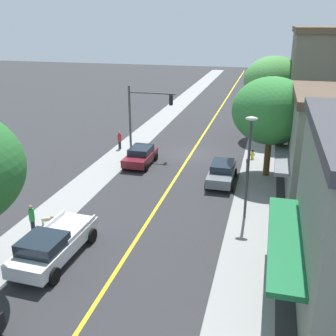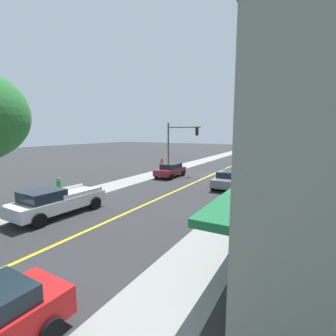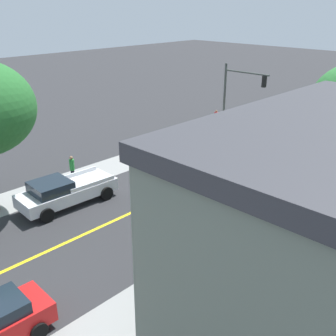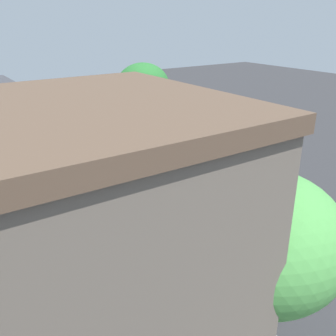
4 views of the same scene
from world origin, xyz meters
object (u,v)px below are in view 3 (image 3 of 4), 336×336
object	(u,v)px
maroon_sedan_right_curb	(220,135)
pedestrian_green_shirt	(72,168)
traffic_light_mast	(237,90)
pedestrian_red_shirt	(216,118)
grey_sedan_left_curb	(285,166)
small_dog	(89,172)
street_lamp	(277,147)
parking_meter	(322,164)
white_pickup_truck	(65,191)

from	to	relation	value
maroon_sedan_right_curb	pedestrian_green_shirt	size ratio (longest dim) A/B	2.40
traffic_light_mast	maroon_sedan_right_curb	distance (m)	4.31
traffic_light_mast	maroon_sedan_right_curb	bearing A→B (deg)	-78.57
pedestrian_red_shirt	grey_sedan_left_curb	bearing A→B (deg)	-52.41
small_dog	street_lamp	bearing A→B (deg)	-12.16
pedestrian_red_shirt	pedestrian_green_shirt	distance (m)	16.00
parking_meter	pedestrian_green_shirt	bearing A→B (deg)	47.25
white_pickup_truck	small_dog	distance (m)	3.96
street_lamp	pedestrian_red_shirt	xyz separation A→B (m)	(12.33, -10.94, -3.02)
maroon_sedan_right_curb	white_pickup_truck	size ratio (longest dim) A/B	0.74
street_lamp	white_pickup_truck	world-z (taller)	street_lamp
parking_meter	traffic_light_mast	bearing A→B (deg)	-19.49
traffic_light_mast	grey_sedan_left_curb	bearing A→B (deg)	-33.53
street_lamp	grey_sedan_left_curb	xyz separation A→B (m)	(2.08, -5.18, -3.11)
traffic_light_mast	small_dog	distance (m)	14.70
parking_meter	street_lamp	size ratio (longest dim) A/B	0.22
grey_sedan_left_curb	maroon_sedan_right_curb	bearing A→B (deg)	-107.35
white_pickup_truck	small_dog	xyz separation A→B (m)	(2.26, -3.22, -0.50)
parking_meter	small_dog	bearing A→B (deg)	45.22
maroon_sedan_right_curb	small_dog	bearing A→B (deg)	-10.12
street_lamp	maroon_sedan_right_curb	world-z (taller)	street_lamp
white_pickup_truck	pedestrian_red_shirt	xyz separation A→B (m)	(3.38, -18.11, 0.01)
pedestrian_red_shirt	small_dog	bearing A→B (deg)	-108.75
grey_sedan_left_curb	small_dog	distance (m)	12.92
street_lamp	maroon_sedan_right_curb	size ratio (longest dim) A/B	1.51
maroon_sedan_right_curb	parking_meter	bearing A→B (deg)	87.49
traffic_light_mast	pedestrian_red_shirt	bearing A→B (deg)	164.85
street_lamp	small_dog	distance (m)	12.39
street_lamp	small_dog	bearing A→B (deg)	19.44
parking_meter	street_lamp	world-z (taller)	street_lamp
pedestrian_red_shirt	parking_meter	bearing A→B (deg)	-41.63
parking_meter	small_dog	xyz separation A→B (m)	(10.81, 10.89, -0.53)
maroon_sedan_right_curb	pedestrian_green_shirt	bearing A→B (deg)	-10.38
traffic_light_mast	pedestrian_green_shirt	bearing A→B (deg)	-96.60
parking_meter	traffic_light_mast	distance (m)	10.33
grey_sedan_left_curb	pedestrian_green_shirt	world-z (taller)	pedestrian_green_shirt
traffic_light_mast	small_dog	bearing A→B (deg)	-96.07
street_lamp	pedestrian_red_shirt	bearing A→B (deg)	-41.59
street_lamp	pedestrian_red_shirt	size ratio (longest dim) A/B	3.80
pedestrian_green_shirt	small_dog	world-z (taller)	pedestrian_green_shirt
parking_meter	grey_sedan_left_curb	xyz separation A→B (m)	(1.69, 1.75, -0.11)
traffic_light_mast	maroon_sedan_right_curb	size ratio (longest dim) A/B	1.45
traffic_light_mast	grey_sedan_left_curb	size ratio (longest dim) A/B	1.36
parking_meter	grey_sedan_left_curb	distance (m)	2.43
pedestrian_green_shirt	pedestrian_red_shirt	bearing A→B (deg)	71.96
maroon_sedan_right_curb	pedestrian_green_shirt	distance (m)	12.62
grey_sedan_left_curb	small_dog	size ratio (longest dim) A/B	6.24
maroon_sedan_right_curb	white_pickup_truck	world-z (taller)	white_pickup_truck
grey_sedan_left_curb	pedestrian_red_shirt	world-z (taller)	pedestrian_red_shirt
traffic_light_mast	small_dog	size ratio (longest dim) A/B	8.46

